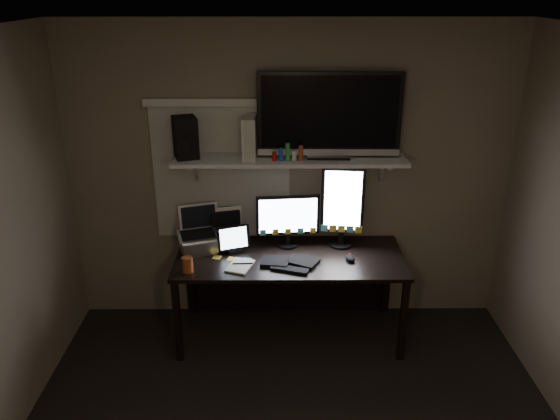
{
  "coord_description": "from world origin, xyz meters",
  "views": [
    {
      "loc": [
        -0.1,
        -2.41,
        2.73
      ],
      "look_at": [
        -0.08,
        1.25,
        1.2
      ],
      "focal_mm": 35.0,
      "sensor_mm": 36.0,
      "label": 1
    }
  ],
  "objects_px": {
    "tablet": "(234,239)",
    "laptop": "(198,231)",
    "monitor_landscape": "(288,221)",
    "tv": "(329,115)",
    "game_console": "(250,137)",
    "monitor_portrait": "(342,207)",
    "mouse": "(350,258)",
    "speaker": "(185,137)",
    "desk": "(289,268)",
    "keyboard": "(289,262)",
    "cup": "(188,265)"
  },
  "relations": [
    {
      "from": "monitor_portrait",
      "to": "mouse",
      "type": "bearing_deg",
      "value": -73.58
    },
    {
      "from": "laptop",
      "to": "game_console",
      "type": "distance_m",
      "value": 0.86
    },
    {
      "from": "speaker",
      "to": "laptop",
      "type": "bearing_deg",
      "value": -80.33
    },
    {
      "from": "monitor_landscape",
      "to": "mouse",
      "type": "xyz_separation_m",
      "value": [
        0.48,
        -0.26,
        -0.2
      ]
    },
    {
      "from": "monitor_portrait",
      "to": "mouse",
      "type": "height_order",
      "value": "monitor_portrait"
    },
    {
      "from": "mouse",
      "to": "tablet",
      "type": "bearing_deg",
      "value": 159.53
    },
    {
      "from": "desk",
      "to": "game_console",
      "type": "xyz_separation_m",
      "value": [
        -0.3,
        0.1,
        1.09
      ]
    },
    {
      "from": "tablet",
      "to": "cup",
      "type": "relative_size",
      "value": 2.18
    },
    {
      "from": "tablet",
      "to": "laptop",
      "type": "relative_size",
      "value": 0.74
    },
    {
      "from": "desk",
      "to": "speaker",
      "type": "relative_size",
      "value": 5.74
    },
    {
      "from": "monitor_landscape",
      "to": "speaker",
      "type": "bearing_deg",
      "value": 171.81
    },
    {
      "from": "desk",
      "to": "mouse",
      "type": "xyz_separation_m",
      "value": [
        0.47,
        -0.2,
        0.2
      ]
    },
    {
      "from": "tablet",
      "to": "tv",
      "type": "height_order",
      "value": "tv"
    },
    {
      "from": "monitor_portrait",
      "to": "mouse",
      "type": "relative_size",
      "value": 6.4
    },
    {
      "from": "keyboard",
      "to": "desk",
      "type": "bearing_deg",
      "value": 106.5
    },
    {
      "from": "monitor_portrait",
      "to": "cup",
      "type": "xyz_separation_m",
      "value": [
        -1.19,
        -0.44,
        -0.28
      ]
    },
    {
      "from": "mouse",
      "to": "tv",
      "type": "bearing_deg",
      "value": 109.18
    },
    {
      "from": "cup",
      "to": "monitor_landscape",
      "type": "bearing_deg",
      "value": 29.88
    },
    {
      "from": "monitor_landscape",
      "to": "laptop",
      "type": "bearing_deg",
      "value": -178.2
    },
    {
      "from": "tv",
      "to": "speaker",
      "type": "bearing_deg",
      "value": -178.87
    },
    {
      "from": "monitor_landscape",
      "to": "tv",
      "type": "bearing_deg",
      "value": 1.55
    },
    {
      "from": "monitor_landscape",
      "to": "tablet",
      "type": "relative_size",
      "value": 1.95
    },
    {
      "from": "desk",
      "to": "monitor_portrait",
      "type": "relative_size",
      "value": 2.62
    },
    {
      "from": "mouse",
      "to": "tablet",
      "type": "relative_size",
      "value": 0.41
    },
    {
      "from": "keyboard",
      "to": "speaker",
      "type": "xyz_separation_m",
      "value": [
        -0.79,
        0.34,
        0.89
      ]
    },
    {
      "from": "mouse",
      "to": "cup",
      "type": "distance_m",
      "value": 1.25
    },
    {
      "from": "mouse",
      "to": "speaker",
      "type": "xyz_separation_m",
      "value": [
        -1.27,
        0.3,
        0.89
      ]
    },
    {
      "from": "tablet",
      "to": "game_console",
      "type": "distance_m",
      "value": 0.82
    },
    {
      "from": "monitor_landscape",
      "to": "keyboard",
      "type": "relative_size",
      "value": 1.16
    },
    {
      "from": "laptop",
      "to": "game_console",
      "type": "xyz_separation_m",
      "value": [
        0.43,
        0.13,
        0.73
      ]
    },
    {
      "from": "tablet",
      "to": "speaker",
      "type": "xyz_separation_m",
      "value": [
        -0.35,
        0.15,
        0.79
      ]
    },
    {
      "from": "speaker",
      "to": "desk",
      "type": "bearing_deg",
      "value": -24.98
    },
    {
      "from": "cup",
      "to": "keyboard",
      "type": "bearing_deg",
      "value": 9.39
    },
    {
      "from": "mouse",
      "to": "tv",
      "type": "xyz_separation_m",
      "value": [
        -0.17,
        0.3,
        1.06
      ]
    },
    {
      "from": "monitor_portrait",
      "to": "keyboard",
      "type": "relative_size",
      "value": 1.56
    },
    {
      "from": "monitor_portrait",
      "to": "speaker",
      "type": "bearing_deg",
      "value": -174.4
    },
    {
      "from": "monitor_portrait",
      "to": "game_console",
      "type": "xyz_separation_m",
      "value": [
        -0.73,
        0.02,
        0.57
      ]
    },
    {
      "from": "laptop",
      "to": "desk",
      "type": "bearing_deg",
      "value": -15.2
    },
    {
      "from": "monitor_portrait",
      "to": "tablet",
      "type": "relative_size",
      "value": 2.63
    },
    {
      "from": "desk",
      "to": "keyboard",
      "type": "height_order",
      "value": "keyboard"
    },
    {
      "from": "monitor_portrait",
      "to": "tv",
      "type": "height_order",
      "value": "tv"
    },
    {
      "from": "monitor_portrait",
      "to": "cup",
      "type": "distance_m",
      "value": 1.3
    },
    {
      "from": "desk",
      "to": "game_console",
      "type": "relative_size",
      "value": 5.6
    },
    {
      "from": "game_console",
      "to": "speaker",
      "type": "height_order",
      "value": "game_console"
    },
    {
      "from": "keyboard",
      "to": "speaker",
      "type": "bearing_deg",
      "value": 174.63
    },
    {
      "from": "monitor_portrait",
      "to": "tv",
      "type": "distance_m",
      "value": 0.74
    },
    {
      "from": "laptop",
      "to": "speaker",
      "type": "xyz_separation_m",
      "value": [
        -0.07,
        0.13,
        0.73
      ]
    },
    {
      "from": "monitor_landscape",
      "to": "laptop",
      "type": "relative_size",
      "value": 1.44
    },
    {
      "from": "tv",
      "to": "keyboard",
      "type": "bearing_deg",
      "value": -130.05
    },
    {
      "from": "desk",
      "to": "tv",
      "type": "height_order",
      "value": "tv"
    }
  ]
}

